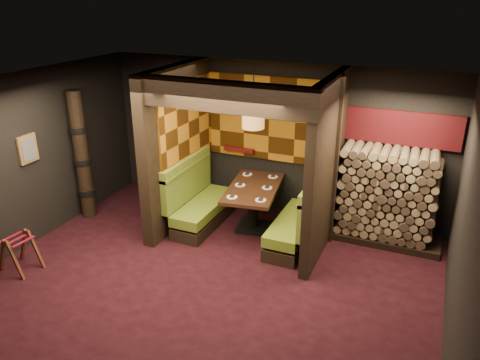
% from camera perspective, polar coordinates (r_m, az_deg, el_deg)
% --- Properties ---
extents(floor, '(6.50, 5.50, 0.02)m').
position_cam_1_polar(floor, '(7.08, -4.30, -12.45)').
color(floor, black).
rests_on(floor, ground).
extents(ceiling, '(6.50, 5.50, 0.02)m').
position_cam_1_polar(ceiling, '(5.93, -5.10, 10.98)').
color(ceiling, black).
rests_on(ceiling, ground).
extents(wall_back, '(6.50, 0.02, 2.85)m').
position_cam_1_polar(wall_back, '(8.74, 3.83, 5.00)').
color(wall_back, black).
rests_on(wall_back, ground).
extents(wall_front, '(6.50, 0.02, 2.85)m').
position_cam_1_polar(wall_front, '(4.47, -21.99, -15.00)').
color(wall_front, black).
rests_on(wall_front, ground).
extents(wall_left, '(0.02, 5.50, 2.85)m').
position_cam_1_polar(wall_left, '(8.33, -24.93, 2.03)').
color(wall_left, black).
rests_on(wall_left, ground).
extents(wall_right, '(0.02, 5.50, 2.85)m').
position_cam_1_polar(wall_right, '(5.75, 25.67, -6.89)').
color(wall_right, black).
rests_on(wall_right, ground).
extents(partition_left, '(0.20, 2.20, 2.85)m').
position_cam_1_polar(partition_left, '(8.34, -7.59, 3.99)').
color(partition_left, black).
rests_on(partition_left, floor).
extents(partition_right, '(0.15, 2.10, 2.85)m').
position_cam_1_polar(partition_right, '(7.44, 10.48, 1.52)').
color(partition_right, black).
rests_on(partition_right, floor).
extents(header_beam, '(2.85, 0.18, 0.44)m').
position_cam_1_polar(header_beam, '(6.60, -2.31, 10.16)').
color(header_beam, black).
rests_on(header_beam, partition_left).
extents(tapa_back_panel, '(2.40, 0.06, 1.55)m').
position_cam_1_polar(tapa_back_panel, '(8.60, 3.62, 7.45)').
color(tapa_back_panel, '#AA6814').
rests_on(tapa_back_panel, wall_back).
extents(tapa_side_panel, '(0.04, 1.85, 1.45)m').
position_cam_1_polar(tapa_side_panel, '(8.30, -6.41, 7.03)').
color(tapa_side_panel, '#AA6814').
rests_on(tapa_side_panel, partition_left).
extents(lacquer_shelf, '(0.60, 0.12, 0.07)m').
position_cam_1_polar(lacquer_shelf, '(8.93, -0.08, 3.77)').
color(lacquer_shelf, '#530E0E').
rests_on(lacquer_shelf, wall_back).
extents(booth_bench_left, '(0.68, 1.60, 1.14)m').
position_cam_1_polar(booth_bench_left, '(8.53, -5.00, -2.87)').
color(booth_bench_left, black).
rests_on(booth_bench_left, floor).
extents(booth_bench_right, '(0.68, 1.60, 1.14)m').
position_cam_1_polar(booth_bench_right, '(7.89, 7.27, -5.19)').
color(booth_bench_right, black).
rests_on(booth_bench_right, floor).
extents(dining_table, '(1.07, 1.66, 0.82)m').
position_cam_1_polar(dining_table, '(8.25, 1.64, -2.32)').
color(dining_table, black).
rests_on(dining_table, floor).
extents(place_settings, '(0.82, 1.30, 0.03)m').
position_cam_1_polar(place_settings, '(8.15, 1.66, -0.74)').
color(place_settings, white).
rests_on(place_settings, dining_table).
extents(pendant_lamp, '(0.37, 0.37, 0.96)m').
position_cam_1_polar(pendant_lamp, '(7.70, 1.63, 7.98)').
color(pendant_lamp, '#AC7535').
rests_on(pendant_lamp, ceiling).
extents(framed_picture, '(0.05, 0.36, 0.46)m').
position_cam_1_polar(framed_picture, '(8.30, -24.44, 3.47)').
color(framed_picture, olive).
rests_on(framed_picture, wall_left).
extents(luggage_rack, '(0.62, 0.46, 0.63)m').
position_cam_1_polar(luggage_rack, '(7.95, -25.33, -7.81)').
color(luggage_rack, '#4E2214').
rests_on(luggage_rack, floor).
extents(totem_column, '(0.31, 0.31, 2.40)m').
position_cam_1_polar(totem_column, '(8.98, -18.71, 2.71)').
color(totem_column, black).
rests_on(totem_column, floor).
extents(firewood_stack, '(1.73, 0.70, 1.64)m').
position_cam_1_polar(firewood_stack, '(8.13, 18.02, -2.02)').
color(firewood_stack, black).
rests_on(firewood_stack, floor).
extents(mosaic_header, '(1.83, 0.10, 0.56)m').
position_cam_1_polar(mosaic_header, '(8.09, 19.21, 6.00)').
color(mosaic_header, maroon).
rests_on(mosaic_header, wall_back).
extents(bay_front_post, '(0.08, 0.08, 2.85)m').
position_cam_1_polar(bay_front_post, '(7.66, 11.59, 2.05)').
color(bay_front_post, black).
rests_on(bay_front_post, floor).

